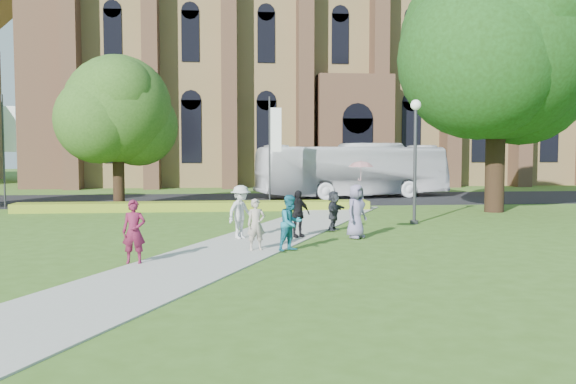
{
  "coord_description": "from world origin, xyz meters",
  "views": [
    {
      "loc": [
        -0.62,
        -19.84,
        3.25
      ],
      "look_at": [
        1.81,
        3.59,
        1.6
      ],
      "focal_mm": 40.0,
      "sensor_mm": 36.0,
      "label": 1
    }
  ],
  "objects": [
    {
      "name": "ground",
      "position": [
        0.0,
        0.0,
        0.0
      ],
      "size": [
        160.0,
        160.0,
        0.0
      ],
      "primitive_type": "plane",
      "color": "#3B5C1B",
      "rests_on": "ground"
    },
    {
      "name": "road",
      "position": [
        0.0,
        20.0,
        0.01
      ],
      "size": [
        160.0,
        10.0,
        0.02
      ],
      "primitive_type": "cube",
      "color": "black",
      "rests_on": "ground"
    },
    {
      "name": "footpath",
      "position": [
        0.0,
        1.0,
        0.02
      ],
      "size": [
        15.58,
        28.54,
        0.04
      ],
      "primitive_type": "cube",
      "rotation": [
        0.0,
        0.0,
        -0.44
      ],
      "color": "#B2B2A8",
      "rests_on": "ground"
    },
    {
      "name": "flower_hedge",
      "position": [
        -2.0,
        13.2,
        0.23
      ],
      "size": [
        18.0,
        1.4,
        0.45
      ],
      "primitive_type": "cube",
      "color": "gold",
      "rests_on": "ground"
    },
    {
      "name": "cathedral",
      "position": [
        10.0,
        39.73,
        12.98
      ],
      "size": [
        52.6,
        18.25,
        28.0
      ],
      "color": "brown",
      "rests_on": "ground"
    },
    {
      "name": "streetlamp",
      "position": [
        7.5,
        6.5,
        3.3
      ],
      "size": [
        0.44,
        0.44,
        5.24
      ],
      "color": "#38383D",
      "rests_on": "ground"
    },
    {
      "name": "large_tree",
      "position": [
        13.0,
        11.0,
        8.37
      ],
      "size": [
        9.6,
        9.6,
        13.2
      ],
      "color": "#332114",
      "rests_on": "ground"
    },
    {
      "name": "street_tree_1",
      "position": [
        -6.0,
        14.5,
        5.22
      ],
      "size": [
        5.6,
        5.6,
        8.05
      ],
      "color": "#332114",
      "rests_on": "ground"
    },
    {
      "name": "banner_pole_0",
      "position": [
        2.11,
        15.2,
        3.39
      ],
      "size": [
        0.7,
        0.1,
        6.0
      ],
      "color": "#38383D",
      "rests_on": "ground"
    },
    {
      "name": "banner_pole_1",
      "position": [
        -11.89,
        15.2,
        3.39
      ],
      "size": [
        0.7,
        0.1,
        6.0
      ],
      "color": "#38383D",
      "rests_on": "ground"
    },
    {
      "name": "tour_coach",
      "position": [
        7.79,
        20.69,
        1.77
      ],
      "size": [
        12.88,
        5.57,
        3.49
      ],
      "primitive_type": "imported",
      "rotation": [
        0.0,
        0.0,
        1.79
      ],
      "color": "white",
      "rests_on": "road"
    },
    {
      "name": "pedestrian_0",
      "position": [
        -3.04,
        -1.92,
        0.92
      ],
      "size": [
        0.66,
        0.44,
        1.77
      ],
      "primitive_type": "imported",
      "rotation": [
        0.0,
        0.0,
        -0.03
      ],
      "color": "maroon",
      "rests_on": "footpath"
    },
    {
      "name": "pedestrian_1",
      "position": [
        1.5,
        -0.22,
        0.91
      ],
      "size": [
        1.07,
        1.03,
        1.74
      ],
      "primitive_type": "imported",
      "rotation": [
        0.0,
        0.0,
        0.62
      ],
      "color": "#1A6A83",
      "rests_on": "footpath"
    },
    {
      "name": "pedestrian_2",
      "position": [
        0.04,
        2.61,
        0.98
      ],
      "size": [
        1.34,
        1.36,
        1.88
      ],
      "primitive_type": "imported",
      "rotation": [
        0.0,
        0.0,
        0.8
      ],
      "color": "#BEBEBE",
      "rests_on": "footpath"
    },
    {
      "name": "pedestrian_3",
      "position": [
        2.06,
        2.73,
        0.88
      ],
      "size": [
        1.07,
        0.76,
        1.68
      ],
      "primitive_type": "imported",
      "rotation": [
        0.0,
        0.0,
        0.4
      ],
      "color": "black",
      "rests_on": "footpath"
    },
    {
      "name": "pedestrian_4",
      "position": [
        4.12,
        2.4,
        0.99
      ],
      "size": [
        1.09,
        1.07,
        1.89
      ],
      "primitive_type": "imported",
      "rotation": [
        0.0,
        0.0,
        0.76
      ],
      "color": "slate",
      "rests_on": "footpath"
    },
    {
      "name": "pedestrian_5",
      "position": [
        3.69,
        4.53,
        0.8
      ],
      "size": [
        1.1,
        1.45,
        1.53
      ],
      "primitive_type": "imported",
      "rotation": [
        0.0,
        0.0,
        1.04
      ],
      "color": "#282A30",
      "rests_on": "footpath"
    },
    {
      "name": "pedestrian_6",
      "position": [
        0.44,
        0.04,
        0.84
      ],
      "size": [
        0.65,
        0.5,
        1.6
      ],
      "primitive_type": "imported",
      "rotation": [
        0.0,
        0.0,
        0.22
      ],
      "color": "gray",
      "rests_on": "footpath"
    },
    {
      "name": "parasol",
      "position": [
        4.3,
        2.5,
        2.3
      ],
      "size": [
        0.94,
        0.94,
        0.74
      ],
      "primitive_type": "imported",
      "rotation": [
        0.0,
        0.0,
        0.13
      ],
      "color": "#D395A3",
      "rests_on": "pedestrian_4"
    }
  ]
}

